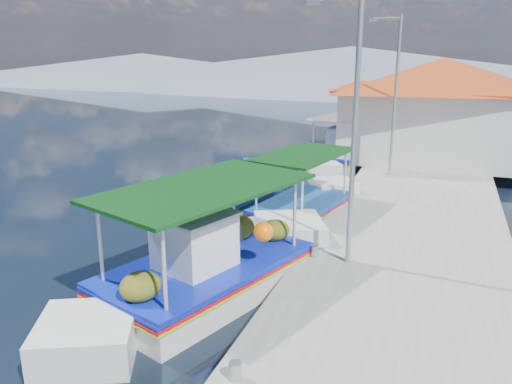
% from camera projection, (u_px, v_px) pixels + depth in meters
% --- Properties ---
extents(ground, '(160.00, 160.00, 0.00)m').
position_uv_depth(ground, '(134.00, 286.00, 11.92)').
color(ground, black).
rests_on(ground, ground).
extents(quay, '(5.00, 44.00, 0.50)m').
position_uv_depth(quay, '(415.00, 224.00, 15.30)').
color(quay, '#ADAAA2').
rests_on(quay, ground).
extents(bollards, '(0.20, 17.20, 0.30)m').
position_uv_depth(bollards, '(341.00, 211.00, 15.21)').
color(bollards, '#A5A8AD').
rests_on(bollards, quay).
extents(main_caique, '(4.30, 8.13, 2.83)m').
position_uv_depth(main_caique, '(207.00, 271.00, 11.45)').
color(main_caique, white).
rests_on(main_caique, ground).
extents(caique_green_canopy, '(2.90, 6.45, 2.47)m').
position_uv_depth(caique_green_canopy, '(302.00, 210.00, 16.19)').
color(caique_green_canopy, white).
rests_on(caique_green_canopy, ground).
extents(caique_blue_hull, '(2.89, 6.71, 1.22)m').
position_uv_depth(caique_blue_hull, '(229.00, 189.00, 18.69)').
color(caique_blue_hull, '#17488C').
rests_on(caique_blue_hull, ground).
extents(caique_far, '(3.18, 7.12, 2.55)m').
position_uv_depth(caique_far, '(345.00, 155.00, 23.70)').
color(caique_far, white).
rests_on(caique_far, ground).
extents(harbor_building, '(10.49, 10.49, 4.40)m').
position_uv_depth(harbor_building, '(440.00, 107.00, 22.61)').
color(harbor_building, white).
rests_on(harbor_building, quay).
extents(lamp_post_near, '(1.21, 0.14, 6.00)m').
position_uv_depth(lamp_post_near, '(351.00, 120.00, 11.16)').
color(lamp_post_near, '#A5A8AD').
rests_on(lamp_post_near, quay).
extents(lamp_post_far, '(1.21, 0.14, 6.00)m').
position_uv_depth(lamp_post_far, '(393.00, 88.00, 19.27)').
color(lamp_post_far, '#A5A8AD').
rests_on(lamp_post_far, quay).
extents(mountain_ridge, '(171.40, 96.00, 5.50)m').
position_uv_depth(mountain_ridge, '(450.00, 74.00, 59.65)').
color(mountain_ridge, slate).
rests_on(mountain_ridge, ground).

